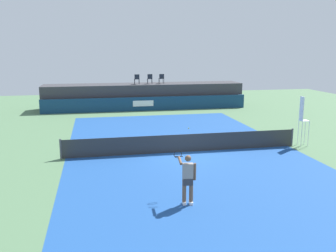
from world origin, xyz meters
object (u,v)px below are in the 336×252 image
umpire_chair (303,118)px  net_post_near (61,149)px  spectator_chair_center (161,78)px  net_post_far (292,137)px  spectator_chair_left (150,78)px  tennis_ball (189,128)px  spectator_chair_far_left (137,79)px  tennis_player (188,178)px

umpire_chair → net_post_near: (-12.96, -0.01, -1.09)m
spectator_chair_center → net_post_near: bearing=-117.4°
spectator_chair_center → umpire_chair: spectator_chair_center is taller
net_post_near → net_post_far: same height
spectator_chair_left → spectator_chair_center: size_ratio=1.00×
umpire_chair → net_post_near: umpire_chair is taller
tennis_ball → spectator_chair_far_left: bearing=104.3°
spectator_chair_far_left → net_post_far: spectator_chair_far_left is taller
umpire_chair → tennis_player: umpire_chair is taller
spectator_chair_center → tennis_ball: spectator_chair_center is taller
spectator_chair_left → tennis_player: (-1.93, -21.45, -1.73)m
umpire_chair → net_post_far: bearing=-179.3°
spectator_chair_left → tennis_ball: spectator_chair_left is taller
tennis_player → tennis_ball: bearing=75.3°
spectator_chair_center → umpire_chair: size_ratio=0.32×
spectator_chair_center → net_post_near: (-7.76, -14.98, -2.19)m
spectator_chair_center → net_post_near: spectator_chair_center is taller
net_post_far → tennis_player: (-7.63, -6.41, 0.46)m
tennis_ball → spectator_chair_left: bearing=97.3°
umpire_chair → net_post_far: umpire_chair is taller
net_post_far → tennis_ball: net_post_far is taller
spectator_chair_far_left → spectator_chair_left: size_ratio=1.00×
spectator_chair_far_left → tennis_player: bearing=-92.0°
spectator_chair_left → tennis_player: 21.61m
umpire_chair → tennis_ball: umpire_chair is taller
umpire_chair → tennis_player: bearing=-141.9°
spectator_chair_left → tennis_ball: size_ratio=13.06×
umpire_chair → spectator_chair_left: bearing=112.6°
net_post_far → tennis_ball: 7.14m
tennis_player → tennis_ball: size_ratio=26.03×
spectator_chair_center → spectator_chair_far_left: bearing=-178.9°
spectator_chair_left → tennis_ball: 9.94m
net_post_far → spectator_chair_left: bearing=110.8°
spectator_chair_center → net_post_far: bearing=-72.8°
spectator_chair_far_left → tennis_player: size_ratio=0.50×
net_post_far → tennis_ball: bearing=129.0°
spectator_chair_left → spectator_chair_center: (1.06, -0.06, 0.00)m
spectator_chair_far_left → spectator_chair_left: (1.19, 0.10, 0.00)m
spectator_chair_far_left → net_post_near: bearing=-110.2°
spectator_chair_center → umpire_chair: bearing=-70.8°
net_post_far → tennis_player: bearing=-140.0°
spectator_chair_far_left → net_post_far: (6.89, -14.93, -2.19)m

